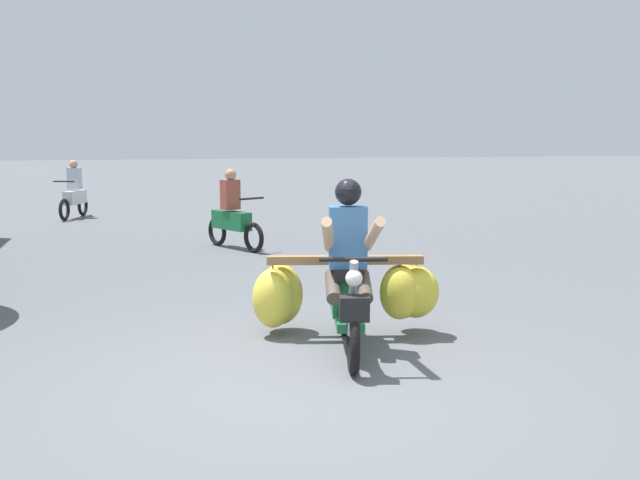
% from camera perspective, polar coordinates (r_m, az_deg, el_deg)
% --- Properties ---
extents(ground_plane, '(120.00, 120.00, 0.00)m').
position_cam_1_polar(ground_plane, '(5.85, -1.79, -11.39)').
color(ground_plane, '#56595E').
extents(motorbike_main_loaded, '(1.82, 1.99, 1.58)m').
position_cam_1_polar(motorbike_main_loaded, '(6.99, 2.13, -3.80)').
color(motorbike_main_loaded, black).
rests_on(motorbike_main_loaded, ground).
extents(motorbike_distant_ahead_left, '(0.86, 1.48, 1.40)m').
position_cam_1_polar(motorbike_distant_ahead_left, '(12.82, -6.90, 1.84)').
color(motorbike_distant_ahead_left, black).
rests_on(motorbike_distant_ahead_left, ground).
extents(motorbike_distant_ahead_right, '(0.70, 1.56, 1.40)m').
position_cam_1_polar(motorbike_distant_ahead_right, '(18.58, -18.69, 3.39)').
color(motorbike_distant_ahead_right, black).
rests_on(motorbike_distant_ahead_right, ground).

